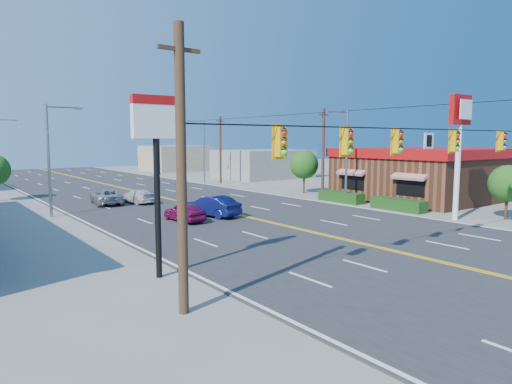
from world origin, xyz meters
TOP-DOWN VIEW (x-y plane):
  - ground at (0.00, 0.00)m, footprint 160.00×160.00m
  - road at (0.00, 20.00)m, footprint 20.00×120.00m
  - signal_span at (-0.12, 0.00)m, footprint 24.32×0.34m
  - kfc at (19.90, 12.00)m, footprint 16.30×12.40m
  - kfc_pylon at (11.00, 4.00)m, footprint 2.20×0.36m
  - pizza_hut_sign at (-11.00, 4.00)m, footprint 1.90×0.30m
  - streetlight_se at (10.79, 14.00)m, footprint 2.55×0.25m
  - streetlight_ne at (10.79, 38.00)m, footprint 2.55×0.25m
  - streetlight_sw at (-10.79, 22.00)m, footprint 2.55×0.25m
  - utility_pole_near at (12.20, 18.00)m, footprint 0.28×0.28m
  - utility_pole_mid at (12.20, 36.00)m, footprint 0.28×0.28m
  - utility_pole_far at (12.20, 54.00)m, footprint 0.28×0.28m
  - tree_kfc_rear at (13.50, 22.00)m, footprint 2.94×2.94m
  - tree_kfc_front at (14.00, 2.00)m, footprint 2.52×2.52m
  - bld_east_mid at (22.00, 40.00)m, footprint 12.00×10.00m
  - bld_east_far at (19.00, 62.00)m, footprint 10.00×10.00m
  - car_magenta at (-4.35, 14.42)m, footprint 1.57×3.76m
  - car_blue at (-1.85, 15.05)m, footprint 2.66×4.75m
  - car_white at (-3.39, 24.74)m, footprint 2.20×4.34m
  - car_silver at (-5.77, 25.71)m, footprint 2.82×4.96m

SIDE VIEW (x-z plane):
  - ground at x=0.00m, z-range 0.00..0.00m
  - road at x=0.00m, z-range 0.00..0.06m
  - car_white at x=-3.39m, z-range 0.00..1.21m
  - car_magenta at x=-4.35m, z-range 0.00..1.27m
  - car_silver at x=-5.77m, z-range 0.00..1.31m
  - car_blue at x=-1.85m, z-range 0.00..1.48m
  - bld_east_mid at x=22.00m, z-range 0.00..4.00m
  - bld_east_far at x=19.00m, z-range 0.00..4.40m
  - kfc at x=19.90m, z-range 0.03..4.73m
  - tree_kfc_front at x=14.00m, z-range 0.62..4.40m
  - tree_kfc_rear at x=13.50m, z-range 0.73..5.14m
  - utility_pole_near at x=12.20m, z-range 0.00..8.40m
  - utility_pole_mid at x=12.20m, z-range 0.00..8.40m
  - utility_pole_far at x=12.20m, z-range 0.00..8.40m
  - streetlight_se at x=10.79m, z-range 0.51..8.51m
  - streetlight_ne at x=10.79m, z-range 0.51..8.51m
  - streetlight_sw at x=-10.79m, z-range 0.51..8.51m
  - signal_span at x=-0.12m, z-range 0.39..9.39m
  - pizza_hut_sign at x=-11.00m, z-range 1.76..8.61m
  - kfc_pylon at x=11.00m, z-range 1.79..10.29m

